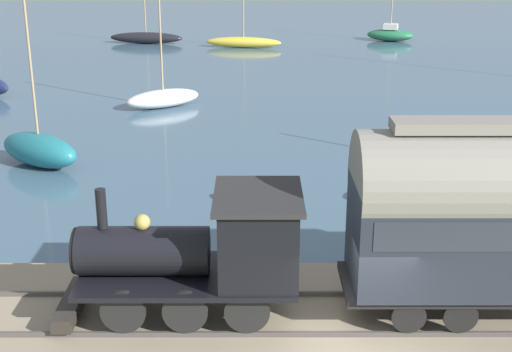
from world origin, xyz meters
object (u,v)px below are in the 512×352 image
object	(u,v)px
sailboat_black	(146,38)
rowboat_off_pier	(388,188)
steam_locomotive	(210,247)
sailboat_teal	(39,149)
sailboat_green	(390,34)
sailboat_white	(163,98)
rowboat_far_out	(245,202)
rowboat_near_shore	(479,246)
rowboat_mid_harbor	(473,163)
sailboat_yellow	(244,42)

from	to	relation	value
sailboat_black	rowboat_off_pier	world-z (taller)	sailboat_black
steam_locomotive	sailboat_teal	xyz separation A→B (m)	(12.49, 7.55, -1.51)
sailboat_green	rowboat_off_pier	distance (m)	37.81
sailboat_teal	sailboat_black	bearing A→B (deg)	34.44
steam_locomotive	sailboat_white	bearing A→B (deg)	9.78
sailboat_white	rowboat_far_out	xyz separation A→B (m)	(-14.39, -4.52, -0.34)
rowboat_far_out	rowboat_near_shore	bearing A→B (deg)	-73.30
rowboat_near_shore	rowboat_far_out	bearing A→B (deg)	112.69
sailboat_white	rowboat_near_shore	xyz separation A→B (m)	(-18.13, -11.36, -0.27)
sailboat_black	rowboat_mid_harbor	size ratio (longest dim) A/B	3.13
sailboat_black	rowboat_mid_harbor	xyz separation A→B (m)	(-32.74, -17.68, -0.30)
sailboat_white	sailboat_yellow	distance (m)	20.69
sailboat_teal	rowboat_mid_harbor	world-z (taller)	sailboat_teal
sailboat_teal	rowboat_mid_harbor	distance (m)	17.20
rowboat_far_out	sailboat_white	bearing A→B (deg)	62.79
steam_locomotive	sailboat_teal	world-z (taller)	sailboat_teal
rowboat_mid_harbor	rowboat_off_pier	size ratio (longest dim) A/B	0.71
sailboat_white	rowboat_near_shore	bearing A→B (deg)	179.49
steam_locomotive	sailboat_teal	distance (m)	14.67
sailboat_green	rowboat_near_shore	world-z (taller)	sailboat_green
sailboat_teal	rowboat_far_out	xyz separation A→B (m)	(-4.40, -8.20, -0.54)
sailboat_yellow	rowboat_near_shore	xyz separation A→B (m)	(-38.44, -7.42, -0.23)
sailboat_white	sailboat_green	world-z (taller)	sailboat_green
rowboat_far_out	sailboat_teal	bearing A→B (deg)	107.17
sailboat_green	rowboat_near_shore	size ratio (longest dim) A/B	2.55
sailboat_white	sailboat_teal	world-z (taller)	sailboat_teal
sailboat_green	rowboat_near_shore	bearing A→B (deg)	-170.46
sailboat_yellow	sailboat_black	distance (m)	8.41
rowboat_far_out	rowboat_off_pier	distance (m)	5.17
rowboat_off_pier	sailboat_black	bearing A→B (deg)	-11.56
sailboat_yellow	rowboat_off_pier	size ratio (longest dim) A/B	2.36
sailboat_white	sailboat_yellow	world-z (taller)	sailboat_yellow
steam_locomotive	sailboat_black	distance (m)	45.78
sailboat_white	rowboat_near_shore	size ratio (longest dim) A/B	2.48
steam_locomotive	rowboat_near_shore	xyz separation A→B (m)	(4.35, -7.49, -1.98)
sailboat_white	rowboat_far_out	size ratio (longest dim) A/B	2.41
steam_locomotive	sailboat_yellow	bearing A→B (deg)	-0.10
sailboat_white	sailboat_teal	distance (m)	10.65
steam_locomotive	rowboat_near_shore	world-z (taller)	steam_locomotive
rowboat_near_shore	steam_locomotive	bearing A→B (deg)	171.52
steam_locomotive	rowboat_mid_harbor	distance (m)	15.75
rowboat_off_pier	sailboat_yellow	bearing A→B (deg)	-23.02
sailboat_white	rowboat_far_out	distance (m)	15.09
sailboat_black	rowboat_far_out	world-z (taller)	sailboat_black
rowboat_far_out	sailboat_green	bearing A→B (deg)	28.22
sailboat_teal	sailboat_yellow	bearing A→B (deg)	19.46
rowboat_far_out	sailboat_yellow	bearing A→B (deg)	46.31
rowboat_near_shore	rowboat_mid_harbor	distance (m)	8.22
sailboat_teal	rowboat_near_shore	world-z (taller)	sailboat_teal
steam_locomotive	rowboat_mid_harbor	xyz separation A→B (m)	(12.29, -9.64, -2.03)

